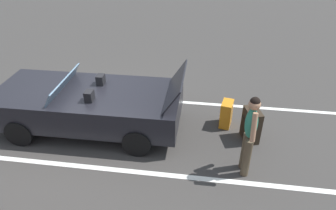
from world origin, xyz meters
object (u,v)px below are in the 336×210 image
(suitcase_medium_bright, at_px, (226,114))
(suitcase_large_black, at_px, (251,125))
(traveler_person, at_px, (250,132))
(convertible_car, at_px, (81,104))

(suitcase_medium_bright, bearing_deg, suitcase_large_black, 149.54)
(suitcase_medium_bright, distance_m, traveler_person, 1.65)
(convertible_car, relative_size, suitcase_large_black, 5.73)
(suitcase_medium_bright, xyz_separation_m, traveler_person, (-0.32, 1.49, 0.62))
(suitcase_large_black, relative_size, suitcase_medium_bright, 1.19)
(convertible_car, distance_m, traveler_person, 3.76)
(convertible_car, height_order, traveler_person, traveler_person)
(convertible_car, height_order, suitcase_large_black, convertible_car)
(convertible_car, xyz_separation_m, suitcase_medium_bright, (-3.29, -0.49, -0.28))
(suitcase_large_black, relative_size, traveler_person, 0.45)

